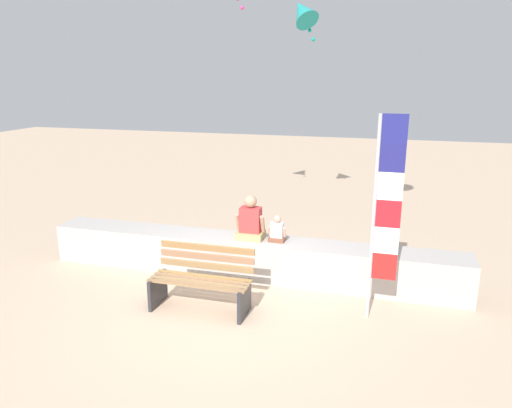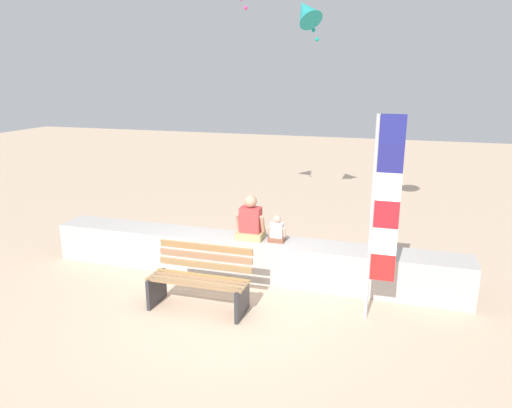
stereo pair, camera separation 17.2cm
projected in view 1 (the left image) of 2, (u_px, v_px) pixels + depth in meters
The scene contains 7 objects.
ground_plane at pixel (222, 311), 6.76m from camera, with size 40.00×40.00×0.00m, color #CEB091.
seawall_ledge at pixel (249, 257), 7.90m from camera, with size 6.97×0.64×0.65m, color #B7B0AA.
park_bench at pixel (202, 281), 6.77m from camera, with size 1.45×0.62×0.88m.
person_adult at pixel (251, 222), 7.74m from camera, with size 0.48×0.35×0.74m.
person_child at pixel (277, 231), 7.65m from camera, with size 0.29×0.21×0.44m.
flag_banner at pixel (383, 208), 6.16m from camera, with size 0.37×0.05×2.80m.
kite_teal at pixel (303, 12), 9.83m from camera, with size 0.89×0.88×0.95m.
Camera 1 is at (2.14, -5.75, 3.26)m, focal length 33.27 mm.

